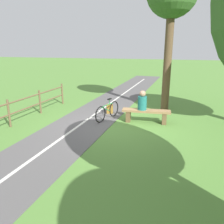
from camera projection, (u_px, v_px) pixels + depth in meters
The scene contains 7 objects.
ground_plane at pixel (115, 124), 8.61m from camera, with size 80.00×80.00×0.00m, color #548438.
paved_path at pixel (10, 175), 5.25m from camera, with size 2.24×36.00×0.02m, color #565454.
path_centre_line at pixel (10, 175), 5.25m from camera, with size 0.10×32.00×0.00m, color silver.
bench at pixel (146, 114), 8.73m from camera, with size 1.85×0.49×0.51m.
person_seated at pixel (142, 101), 8.63m from camera, with size 0.36×0.36×0.74m.
bicycle at pixel (108, 111), 9.11m from camera, with size 0.56×1.55×0.84m.
backpack at pixel (110, 109), 9.95m from camera, with size 0.34×0.34×0.40m.
Camera 1 is at (-1.93, 7.88, 2.91)m, focal length 36.48 mm.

